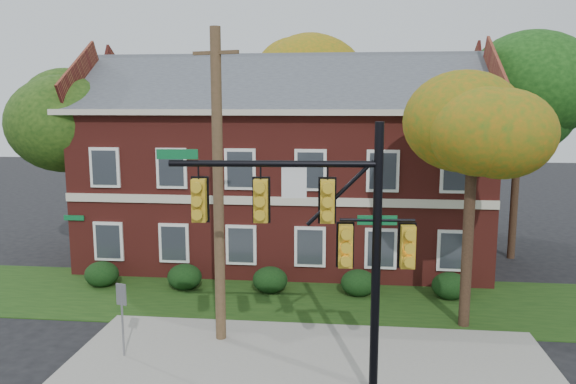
# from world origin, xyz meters

# --- Properties ---
(ground) EXTENTS (120.00, 120.00, 0.00)m
(ground) POSITION_xyz_m (0.00, 0.00, 0.00)
(ground) COLOR black
(ground) RESTS_ON ground
(sidewalk) EXTENTS (14.00, 5.00, 0.08)m
(sidewalk) POSITION_xyz_m (0.00, 1.00, 0.04)
(sidewalk) COLOR gray
(sidewalk) RESTS_ON ground
(grass_strip) EXTENTS (30.00, 6.00, 0.04)m
(grass_strip) POSITION_xyz_m (0.00, 6.00, 0.02)
(grass_strip) COLOR #193811
(grass_strip) RESTS_ON ground
(apartment_building) EXTENTS (18.80, 8.80, 9.74)m
(apartment_building) POSITION_xyz_m (-2.00, 11.95, 4.99)
(apartment_building) COLOR maroon
(apartment_building) RESTS_ON ground
(hedge_far_left) EXTENTS (1.40, 1.26, 1.05)m
(hedge_far_left) POSITION_xyz_m (-9.00, 6.70, 0.53)
(hedge_far_left) COLOR black
(hedge_far_left) RESTS_ON ground
(hedge_left) EXTENTS (1.40, 1.26, 1.05)m
(hedge_left) POSITION_xyz_m (-5.50, 6.70, 0.53)
(hedge_left) COLOR black
(hedge_left) RESTS_ON ground
(hedge_center) EXTENTS (1.40, 1.26, 1.05)m
(hedge_center) POSITION_xyz_m (-2.00, 6.70, 0.53)
(hedge_center) COLOR black
(hedge_center) RESTS_ON ground
(hedge_right) EXTENTS (1.40, 1.26, 1.05)m
(hedge_right) POSITION_xyz_m (1.50, 6.70, 0.53)
(hedge_right) COLOR black
(hedge_right) RESTS_ON ground
(hedge_far_right) EXTENTS (1.40, 1.26, 1.05)m
(hedge_far_right) POSITION_xyz_m (5.00, 6.70, 0.53)
(hedge_far_right) COLOR black
(hedge_far_right) RESTS_ON ground
(tree_near_right) EXTENTS (4.50, 4.25, 8.58)m
(tree_near_right) POSITION_xyz_m (5.22, 3.87, 6.67)
(tree_near_right) COLOR black
(tree_near_right) RESTS_ON ground
(tree_left_rear) EXTENTS (5.40, 5.10, 8.88)m
(tree_left_rear) POSITION_xyz_m (-11.73, 10.84, 6.68)
(tree_left_rear) COLOR black
(tree_left_rear) RESTS_ON ground
(tree_right_rear) EXTENTS (6.30, 5.95, 10.62)m
(tree_right_rear) POSITION_xyz_m (9.31, 12.81, 8.12)
(tree_right_rear) COLOR black
(tree_right_rear) RESTS_ON ground
(tree_far_rear) EXTENTS (6.84, 6.46, 11.52)m
(tree_far_rear) POSITION_xyz_m (-0.66, 19.79, 8.84)
(tree_far_rear) COLOR black
(tree_far_rear) RESTS_ON ground
(traffic_signal) EXTENTS (6.31, 0.73, 7.05)m
(traffic_signal) POSITION_xyz_m (0.48, -1.27, 4.37)
(traffic_signal) COLOR gray
(traffic_signal) RESTS_ON ground
(utility_pole) EXTENTS (1.48, 0.52, 9.70)m
(utility_pole) POSITION_xyz_m (-2.92, 2.00, 4.92)
(utility_pole) COLOR #493922
(utility_pole) RESTS_ON ground
(sign_post) EXTENTS (0.33, 0.13, 2.29)m
(sign_post) POSITION_xyz_m (-5.50, 0.45, 1.55)
(sign_post) COLOR slate
(sign_post) RESTS_ON ground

